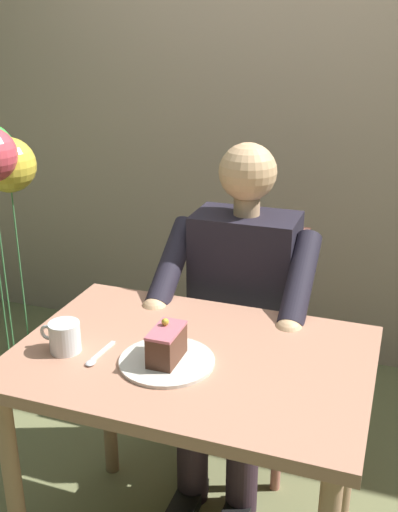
% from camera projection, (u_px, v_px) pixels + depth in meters
% --- Properties ---
extents(cafe_rear_panel, '(6.40, 0.12, 3.00)m').
position_uv_depth(cafe_rear_panel, '(304.00, 47.00, 2.67)').
color(cafe_rear_panel, '#C0A390').
rests_on(cafe_rear_panel, ground).
extents(dining_table, '(0.98, 0.68, 0.74)m').
position_uv_depth(dining_table, '(192.00, 385.00, 1.68)').
color(dining_table, tan).
rests_on(dining_table, ground).
extents(chair, '(0.42, 0.42, 0.89)m').
position_uv_depth(chair, '(249.00, 332.00, 2.31)').
color(chair, '#C17061').
rests_on(chair, ground).
extents(seated_person, '(0.53, 0.58, 1.23)m').
position_uv_depth(seated_person, '(238.00, 316.00, 2.10)').
color(seated_person, '#231F2B').
rests_on(seated_person, ground).
extents(dessert_plate, '(0.26, 0.26, 0.01)m').
position_uv_depth(dessert_plate, '(167.00, 361.00, 1.60)').
color(dessert_plate, silver).
rests_on(dessert_plate, dining_table).
extents(cake_slice, '(0.07, 0.13, 0.11)m').
position_uv_depth(cake_slice, '(167.00, 344.00, 1.58)').
color(cake_slice, brown).
rests_on(cake_slice, dessert_plate).
extents(coffee_cup, '(0.12, 0.09, 0.09)m').
position_uv_depth(coffee_cup, '(64.00, 336.00, 1.65)').
color(coffee_cup, white).
rests_on(coffee_cup, dining_table).
extents(dessert_spoon, '(0.03, 0.14, 0.01)m').
position_uv_depth(dessert_spoon, '(97.00, 357.00, 1.62)').
color(dessert_spoon, silver).
rests_on(dessert_spoon, dining_table).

